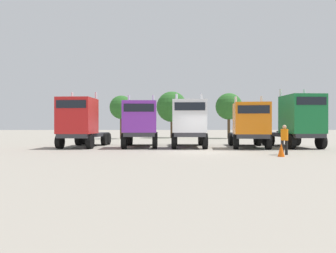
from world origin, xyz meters
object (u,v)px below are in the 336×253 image
semi_truck_white (189,123)px  traffic_cone_near (281,150)px  semi_truck_purple (141,124)px  visitor_in_hivis (284,138)px  semi_truck_orange (250,125)px  semi_truck_green (298,121)px  semi_truck_red (80,122)px

semi_truck_white → traffic_cone_near: bearing=36.9°
semi_truck_purple → visitor_in_hivis: (8.62, -5.70, -0.84)m
semi_truck_orange → traffic_cone_near: semi_truck_orange is taller
traffic_cone_near → semi_truck_green: bearing=59.2°
semi_truck_white → traffic_cone_near: 7.99m
semi_truck_green → visitor_in_hivis: bearing=-34.1°
semi_truck_green → semi_truck_orange: bearing=-91.5°
semi_truck_orange → visitor_in_hivis: size_ratio=3.84×
semi_truck_orange → semi_truck_purple: bearing=-85.9°
semi_truck_purple → visitor_in_hivis: semi_truck_purple is taller
visitor_in_hivis → semi_truck_orange: bearing=-12.3°
semi_truck_white → visitor_in_hivis: size_ratio=3.77×
semi_truck_red → semi_truck_green: semi_truck_green is taller
semi_truck_red → traffic_cone_near: semi_truck_red is taller
traffic_cone_near → semi_truck_white: bearing=124.1°
semi_truck_purple → semi_truck_orange: size_ratio=0.92×
semi_truck_orange → traffic_cone_near: (-0.05, -6.12, -1.35)m
semi_truck_white → semi_truck_green: bearing=90.9°
semi_truck_purple → semi_truck_orange: semi_truck_purple is taller
semi_truck_red → semi_truck_purple: semi_truck_red is taller
visitor_in_hivis → traffic_cone_near: visitor_in_hivis is taller
visitor_in_hivis → semi_truck_red: bearing=48.9°
semi_truck_orange → traffic_cone_near: size_ratio=8.97×
visitor_in_hivis → semi_truck_purple: bearing=38.6°
semi_truck_green → traffic_cone_near: (-3.72, -6.23, -1.68)m
semi_truck_orange → visitor_in_hivis: semi_truck_orange is taller
semi_truck_green → semi_truck_red: bearing=-94.4°
visitor_in_hivis → traffic_cone_near: (-0.56, -0.97, -0.62)m
semi_truck_green → visitor_in_hivis: semi_truck_green is taller
semi_truck_white → traffic_cone_near: semi_truck_white is taller
semi_truck_green → traffic_cone_near: bearing=-34.0°
semi_truck_red → semi_truck_orange: semi_truck_red is taller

